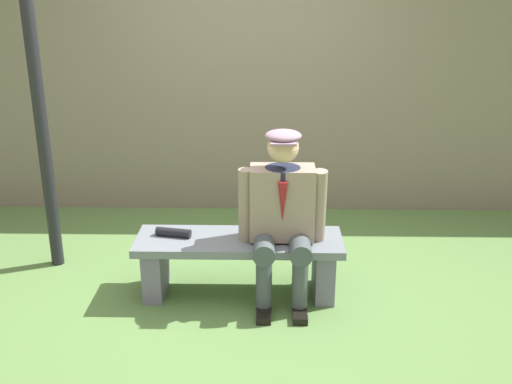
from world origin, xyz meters
name	(u,v)px	position (x,y,z in m)	size (l,w,h in m)	color
ground_plane	(240,292)	(0.00, 0.00, 0.00)	(30.00, 30.00, 0.00)	#557B3F
bench	(239,256)	(0.00, 0.00, 0.30)	(1.47, 0.47, 0.44)	slate
seated_man	(282,211)	(-0.30, 0.06, 0.67)	(0.61, 0.57, 1.23)	gray
rolled_magazine	(173,232)	(0.47, -0.02, 0.47)	(0.06, 0.06, 0.25)	black
stadium_wall	(247,89)	(0.00, -1.83, 1.17)	(12.00, 0.24, 2.35)	#776A5C
lamp_post	(32,51)	(1.49, -0.45, 1.69)	(0.21, 0.21, 2.79)	black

